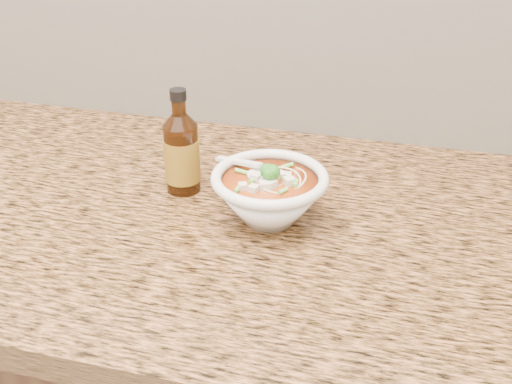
# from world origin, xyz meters

# --- Properties ---
(counter_slab) EXTENTS (4.00, 0.68, 0.04)m
(counter_slab) POSITION_xyz_m (0.00, 1.68, 0.88)
(counter_slab) COLOR #A96B3E
(counter_slab) RESTS_ON cabinet
(soup_bowl) EXTENTS (0.18, 0.17, 0.09)m
(soup_bowl) POSITION_xyz_m (0.25, 1.67, 0.94)
(soup_bowl) COLOR white
(soup_bowl) RESTS_ON counter_slab
(hot_sauce_bottle) EXTENTS (0.07, 0.07, 0.17)m
(hot_sauce_bottle) POSITION_xyz_m (0.10, 1.72, 0.96)
(hot_sauce_bottle) COLOR #3F1D08
(hot_sauce_bottle) RESTS_ON counter_slab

